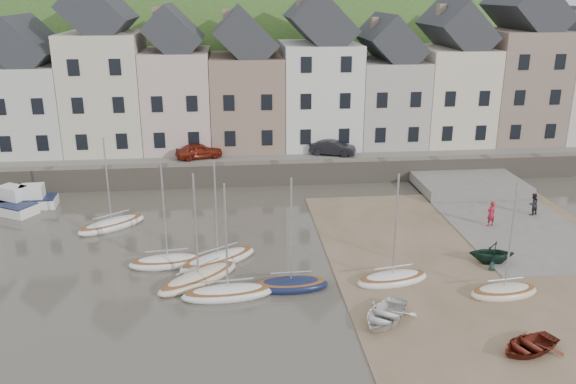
{
  "coord_description": "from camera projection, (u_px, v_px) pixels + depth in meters",
  "views": [
    {
      "loc": [
        -3.49,
        -28.8,
        14.87
      ],
      "look_at": [
        0.0,
        6.0,
        3.0
      ],
      "focal_mm": 37.23,
      "sensor_mm": 36.0,
      "label": 1
    }
  ],
  "objects": [
    {
      "name": "seawall",
      "position": [
        274.0,
        173.0,
        47.97
      ],
      "size": [
        70.0,
        1.2,
        1.8
      ],
      "primitive_type": "cube",
      "color": "slate",
      "rests_on": "ground"
    },
    {
      "name": "rowboat_white",
      "position": [
        385.0,
        315.0,
        28.02
      ],
      "size": [
        3.92,
        4.08,
        0.69
      ],
      "primitive_type": "imported",
      "rotation": [
        0.0,
        0.0,
        -0.67
      ],
      "color": "white",
      "rests_on": "beach"
    },
    {
      "name": "car_left",
      "position": [
        199.0,
        151.0,
        49.32
      ],
      "size": [
        4.1,
        2.51,
        1.3
      ],
      "primitive_type": "imported",
      "rotation": [
        0.0,
        0.0,
        1.84
      ],
      "color": "maroon",
      "rests_on": "quay_street"
    },
    {
      "name": "sailboat_2",
      "position": [
        198.0,
        278.0,
        31.91
      ],
      "size": [
        4.91,
        4.47,
        6.32
      ],
      "color": "beige",
      "rests_on": "ground"
    },
    {
      "name": "sailboat_3",
      "position": [
        218.0,
        259.0,
        34.1
      ],
      "size": [
        4.97,
        3.93,
        6.32
      ],
      "color": "white",
      "rests_on": "ground"
    },
    {
      "name": "sailboat_1",
      "position": [
        168.0,
        261.0,
        33.83
      ],
      "size": [
        4.48,
        1.96,
        6.32
      ],
      "color": "white",
      "rests_on": "ground"
    },
    {
      "name": "sailboat_5",
      "position": [
        291.0,
        284.0,
        31.2
      ],
      "size": [
        3.96,
        1.59,
        6.32
      ],
      "color": "#131B3D",
      "rests_on": "ground"
    },
    {
      "name": "motorboat_0",
      "position": [
        26.0,
        200.0,
        42.78
      ],
      "size": [
        4.56,
        2.04,
        1.7
      ],
      "color": "white",
      "rests_on": "ground"
    },
    {
      "name": "quay_street",
      "position": [
        271.0,
        154.0,
        51.06
      ],
      "size": [
        70.0,
        7.0,
        0.1
      ],
      "primitive_type": "cube",
      "color": "slate",
      "rests_on": "quay_land"
    },
    {
      "name": "sailboat_4",
      "position": [
        228.0,
        293.0,
        30.35
      ],
      "size": [
        4.87,
        1.93,
        6.32
      ],
      "color": "white",
      "rests_on": "ground"
    },
    {
      "name": "sailboat_6",
      "position": [
        392.0,
        278.0,
        31.84
      ],
      "size": [
        4.25,
        2.25,
        6.32
      ],
      "color": "white",
      "rests_on": "ground"
    },
    {
      "name": "hillside",
      "position": [
        222.0,
        210.0,
        94.08
      ],
      "size": [
        134.4,
        84.0,
        84.0
      ],
      "color": "#365120",
      "rests_on": "ground"
    },
    {
      "name": "townhouse_terrace",
      "position": [
        287.0,
        80.0,
        52.67
      ],
      "size": [
        61.05,
        8.0,
        13.93
      ],
      "color": "white",
      "rests_on": "quay_land"
    },
    {
      "name": "beach",
      "position": [
        495.0,
        270.0,
        33.27
      ],
      "size": [
        18.0,
        26.0,
        0.06
      ],
      "primitive_type": "cube",
      "color": "brown",
      "rests_on": "ground"
    },
    {
      "name": "sailboat_0",
      "position": [
        112.0,
        224.0,
        39.19
      ],
      "size": [
        4.66,
        4.01,
        6.32
      ],
      "color": "white",
      "rests_on": "ground"
    },
    {
      "name": "sailboat_7",
      "position": [
        504.0,
        291.0,
        30.48
      ],
      "size": [
        3.79,
        1.88,
        6.32
      ],
      "color": "beige",
      "rests_on": "ground"
    },
    {
      "name": "motorboat_2",
      "position": [
        5.0,
        203.0,
        42.17
      ],
      "size": [
        5.48,
        4.18,
        1.7
      ],
      "color": "white",
      "rests_on": "ground"
    },
    {
      "name": "person_dark",
      "position": [
        533.0,
        204.0,
        41.03
      ],
      "size": [
        0.93,
        0.84,
        1.55
      ],
      "primitive_type": "imported",
      "rotation": [
        0.0,
        0.0,
        3.55
      ],
      "color": "black",
      "rests_on": "slipway"
    },
    {
      "name": "quay_land",
      "position": [
        263.0,
        133.0,
        62.15
      ],
      "size": [
        90.0,
        30.0,
        1.5
      ],
      "primitive_type": "cube",
      "color": "#365120",
      "rests_on": "ground"
    },
    {
      "name": "car_right",
      "position": [
        333.0,
        148.0,
        50.38
      ],
      "size": [
        4.1,
        2.58,
        1.27
      ],
      "primitive_type": "imported",
      "rotation": [
        0.0,
        0.0,
        1.23
      ],
      "color": "black",
      "rests_on": "quay_street"
    },
    {
      "name": "slipway",
      "position": [
        501.0,
        216.0,
        41.18
      ],
      "size": [
        8.0,
        18.0,
        0.12
      ],
      "primitive_type": "cube",
      "color": "slate",
      "rests_on": "ground"
    },
    {
      "name": "ground",
      "position": [
        299.0,
        280.0,
        32.24
      ],
      "size": [
        160.0,
        160.0,
        0.0
      ],
      "primitive_type": "plane",
      "color": "#403C32",
      "rests_on": "ground"
    },
    {
      "name": "person_red",
      "position": [
        491.0,
        214.0,
        39.06
      ],
      "size": [
        0.72,
        0.58,
        1.71
      ],
      "primitive_type": "imported",
      "rotation": [
        0.0,
        0.0,
        3.45
      ],
      "color": "maroon",
      "rests_on": "slipway"
    },
    {
      "name": "rowboat_red",
      "position": [
        528.0,
        345.0,
        25.68
      ],
      "size": [
        3.53,
        3.06,
        0.61
      ],
      "primitive_type": "imported",
      "rotation": [
        0.0,
        0.0,
        -1.18
      ],
      "color": "maroon",
      "rests_on": "beach"
    },
    {
      "name": "rowboat_green",
      "position": [
        492.0,
        253.0,
        33.88
      ],
      "size": [
        2.79,
        2.5,
        1.32
      ],
      "primitive_type": "imported",
      "rotation": [
        0.0,
        0.0,
        -1.71
      ],
      "color": "black",
      "rests_on": "beach"
    }
  ]
}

